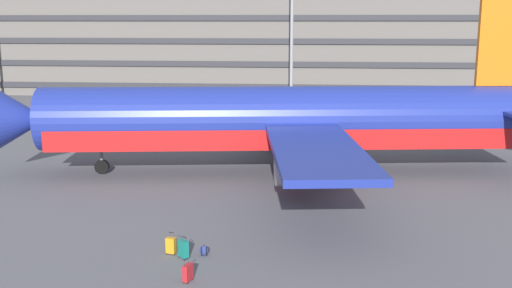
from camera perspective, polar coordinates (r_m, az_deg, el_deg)
name	(u,v)px	position (r m, az deg, el deg)	size (l,w,h in m)	color
ground_plane	(259,174)	(38.22, 0.30, -2.88)	(600.00, 600.00, 0.00)	#5B5B60
terminal_structure	(287,39)	(82.64, 2.99, 9.92)	(163.41, 15.45, 14.17)	#605B56
airliner	(289,120)	(38.17, 3.17, 2.25)	(37.02, 29.85, 11.49)	navy
light_mast_left	(292,7)	(67.37, 3.45, 12.86)	(1.80, 0.50, 18.77)	gray
suitcase_teal	(188,272)	(23.06, -6.50, -12.04)	(0.35, 0.52, 0.89)	#B21E23
suitcase_orange	(171,245)	(25.65, -8.09, -9.52)	(0.44, 0.34, 0.93)	orange
suitcase_silver	(183,249)	(25.18, -6.94, -9.85)	(0.52, 0.52, 0.89)	#147266
backpack_red	(204,251)	(25.40, -4.96, -10.07)	(0.39, 0.32, 0.50)	navy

